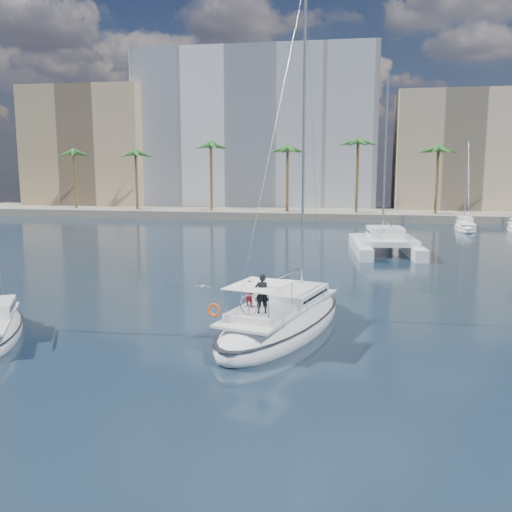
# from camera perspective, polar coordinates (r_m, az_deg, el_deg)

# --- Properties ---
(ground) EXTENTS (160.00, 160.00, 0.00)m
(ground) POSITION_cam_1_polar(r_m,az_deg,el_deg) (32.23, -1.61, -6.16)
(ground) COLOR black
(ground) RESTS_ON ground
(quay) EXTENTS (120.00, 14.00, 1.20)m
(quay) POSITION_cam_1_polar(r_m,az_deg,el_deg) (91.96, 6.30, 4.23)
(quay) COLOR gray
(quay) RESTS_ON ground
(building_modern) EXTENTS (42.00, 16.00, 28.00)m
(building_modern) POSITION_cam_1_polar(r_m,az_deg,el_deg) (105.17, 0.23, 12.22)
(building_modern) COLOR white
(building_modern) RESTS_ON ground
(building_tan_left) EXTENTS (22.00, 14.00, 22.00)m
(building_tan_left) POSITION_cam_1_polar(r_m,az_deg,el_deg) (110.60, -15.89, 10.17)
(building_tan_left) COLOR tan
(building_tan_left) RESTS_ON ground
(building_beige) EXTENTS (20.00, 14.00, 20.00)m
(building_beige) POSITION_cam_1_polar(r_m,az_deg,el_deg) (101.59, 19.43, 9.55)
(building_beige) COLOR #C8B290
(building_beige) RESTS_ON ground
(palm_left) EXTENTS (3.60, 3.60, 12.30)m
(palm_left) POSITION_cam_1_polar(r_m,az_deg,el_deg) (96.32, -14.72, 9.98)
(palm_left) COLOR brown
(palm_left) RESTS_ON ground
(palm_centre) EXTENTS (3.60, 3.60, 12.30)m
(palm_centre) POSITION_cam_1_polar(r_m,az_deg,el_deg) (87.64, 6.22, 10.32)
(palm_centre) COLOR brown
(palm_centre) RESTS_ON ground
(main_sloop) EXTENTS (7.27, 13.30, 18.83)m
(main_sloop) POSITION_cam_1_polar(r_m,az_deg,el_deg) (29.50, 2.67, -6.50)
(main_sloop) COLOR white
(main_sloop) RESTS_ON ground
(catamaran) EXTENTS (7.15, 12.44, 17.35)m
(catamaran) POSITION_cam_1_polar(r_m,az_deg,el_deg) (56.44, 12.79, 1.47)
(catamaran) COLOR white
(catamaran) RESTS_ON ground
(seagull) EXTENTS (1.04, 0.44, 0.19)m
(seagull) POSITION_cam_1_polar(r_m,az_deg,el_deg) (37.76, -5.37, -3.03)
(seagull) COLOR silver
(seagull) RESTS_ON ground
(moored_yacht_a) EXTENTS (3.37, 9.52, 11.90)m
(moored_yacht_a) POSITION_cam_1_polar(r_m,az_deg,el_deg) (79.03, 20.17, 2.46)
(moored_yacht_a) COLOR white
(moored_yacht_a) RESTS_ON ground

